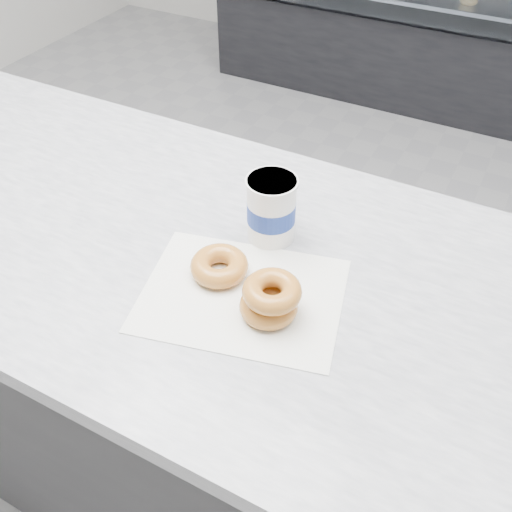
{
  "coord_description": "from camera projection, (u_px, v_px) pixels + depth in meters",
  "views": [
    {
      "loc": [
        0.65,
        -1.26,
        1.61
      ],
      "look_at": [
        0.31,
        -0.62,
        0.94
      ],
      "focal_mm": 40.0,
      "sensor_mm": 36.0,
      "label": 1
    }
  ],
  "objects": [
    {
      "name": "wax_paper",
      "position": [
        242.0,
        295.0,
        0.98
      ],
      "size": [
        0.39,
        0.33,
        0.0
      ],
      "primitive_type": "cube",
      "rotation": [
        0.0,
        0.0,
        0.24
      ],
      "color": "silver",
      "rests_on": "counter"
    },
    {
      "name": "display_case",
      "position": [
        435.0,
        7.0,
        3.19
      ],
      "size": [
        2.4,
        0.74,
        1.25
      ],
      "color": "black",
      "rests_on": "ground"
    },
    {
      "name": "counter",
      "position": [
        149.0,
        358.0,
        1.43
      ],
      "size": [
        3.06,
        0.76,
        0.9
      ],
      "color": "#333335",
      "rests_on": "ground"
    },
    {
      "name": "donut_stack",
      "position": [
        270.0,
        299.0,
        0.92
      ],
      "size": [
        0.11,
        0.11,
        0.07
      ],
      "color": "#BF7C34",
      "rests_on": "wax_paper"
    },
    {
      "name": "coffee_cup",
      "position": [
        271.0,
        208.0,
        1.05
      ],
      "size": [
        0.11,
        0.11,
        0.13
      ],
      "rotation": [
        0.0,
        0.0,
        0.3
      ],
      "color": "white",
      "rests_on": "counter"
    },
    {
      "name": "donut_single",
      "position": [
        219.0,
        266.0,
        1.0
      ],
      "size": [
        0.13,
        0.13,
        0.04
      ],
      "primitive_type": "torus",
      "rotation": [
        0.0,
        0.0,
        0.33
      ],
      "color": "#BF7C34",
      "rests_on": "wax_paper"
    },
    {
      "name": "ground",
      "position": [
        259.0,
        318.0,
        2.13
      ],
      "size": [
        5.0,
        5.0,
        0.0
      ],
      "primitive_type": "plane",
      "color": "gray",
      "rests_on": "ground"
    }
  ]
}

